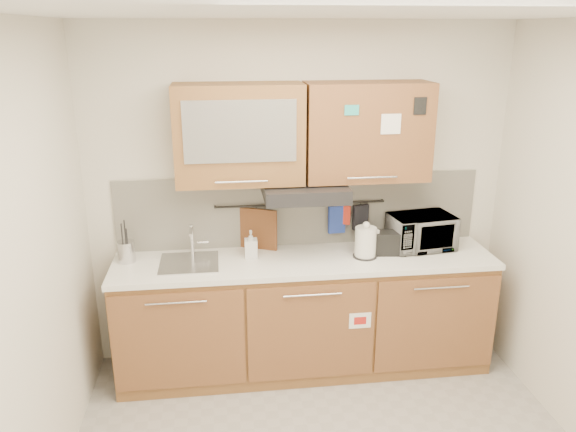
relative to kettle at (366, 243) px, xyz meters
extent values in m
plane|color=white|center=(-0.44, -1.16, 1.57)|extent=(3.20, 3.20, 0.00)
plane|color=silver|center=(-0.44, 0.34, 0.27)|extent=(3.20, 0.00, 3.20)
plane|color=silver|center=(-2.04, -1.16, 0.27)|extent=(0.00, 3.00, 3.00)
cube|color=olive|center=(-0.44, 0.04, -0.59)|extent=(2.80, 0.60, 0.88)
cube|color=black|center=(-0.44, 0.04, -0.98)|extent=(2.80, 0.54, 0.10)
cube|color=brown|center=(-1.38, -0.28, -0.56)|extent=(0.91, 0.02, 0.74)
cylinder|color=silver|center=(-1.38, -0.30, -0.25)|extent=(0.41, 0.01, 0.01)
cube|color=brown|center=(-0.44, -0.28, -0.56)|extent=(0.91, 0.02, 0.74)
cylinder|color=silver|center=(-0.44, -0.30, -0.25)|extent=(0.41, 0.01, 0.01)
cube|color=brown|center=(0.49, -0.28, -0.56)|extent=(0.91, 0.02, 0.74)
cylinder|color=silver|center=(0.49, -0.30, -0.25)|extent=(0.41, 0.01, 0.01)
cube|color=white|center=(-0.44, 0.03, -0.13)|extent=(2.82, 0.62, 0.04)
cube|color=silver|center=(-0.44, 0.32, 0.17)|extent=(2.80, 0.02, 0.56)
cube|color=olive|center=(-0.90, 0.16, 0.80)|extent=(0.90, 0.35, 0.70)
cube|color=silver|center=(-0.90, -0.02, 0.85)|extent=(0.76, 0.02, 0.42)
cube|color=brown|center=(0.02, 0.16, 0.80)|extent=(0.90, 0.35, 0.70)
cube|color=white|center=(0.14, -0.02, 0.88)|extent=(0.14, 0.00, 0.14)
cube|color=black|center=(-0.44, 0.09, 0.39)|extent=(0.60, 0.46, 0.10)
cube|color=silver|center=(-1.29, 0.04, -0.12)|extent=(0.42, 0.40, 0.03)
cylinder|color=silver|center=(-1.27, 0.20, 0.01)|extent=(0.03, 0.03, 0.24)
cylinder|color=silver|center=(-1.27, 0.12, 0.11)|extent=(0.02, 0.18, 0.02)
cylinder|color=black|center=(-0.44, 0.29, 0.23)|extent=(1.30, 0.02, 0.02)
cylinder|color=silver|center=(-1.74, 0.13, -0.03)|extent=(0.15, 0.15, 0.16)
cylinder|color=black|center=(-1.77, 0.14, 0.04)|extent=(0.01, 0.01, 0.29)
cylinder|color=black|center=(-1.73, 0.11, 0.02)|extent=(0.01, 0.01, 0.26)
cylinder|color=black|center=(-1.74, 0.15, 0.05)|extent=(0.01, 0.01, 0.31)
cylinder|color=black|center=(-1.76, 0.11, 0.00)|extent=(0.01, 0.01, 0.23)
cylinder|color=silver|center=(0.00, 0.00, 0.00)|extent=(0.20, 0.20, 0.23)
sphere|color=silver|center=(0.00, 0.00, 0.14)|extent=(0.05, 0.05, 0.05)
cube|color=silver|center=(0.09, 0.03, 0.02)|extent=(0.03, 0.04, 0.15)
cylinder|color=black|center=(0.00, 0.00, -0.10)|extent=(0.18, 0.18, 0.01)
cube|color=black|center=(0.16, 0.05, -0.02)|extent=(0.24, 0.16, 0.17)
cube|color=black|center=(0.12, 0.05, 0.05)|extent=(0.08, 0.11, 0.01)
cube|color=black|center=(0.20, 0.04, 0.05)|extent=(0.08, 0.11, 0.01)
imported|color=#999999|center=(0.47, 0.13, 0.02)|extent=(0.52, 0.39, 0.26)
imported|color=#999999|center=(-0.84, 0.10, -0.01)|extent=(0.10, 0.10, 0.21)
cube|color=brown|center=(-0.78, 0.27, 0.01)|extent=(0.30, 0.15, 0.39)
cube|color=#213799|center=(-0.16, 0.27, 0.10)|extent=(0.13, 0.05, 0.22)
cube|color=black|center=(0.03, 0.27, 0.11)|extent=(0.13, 0.07, 0.20)
cube|color=red|center=(-0.12, 0.27, 0.14)|extent=(0.12, 0.07, 0.15)
camera|label=1|loc=(-1.06, -3.77, 1.50)|focal=35.00mm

